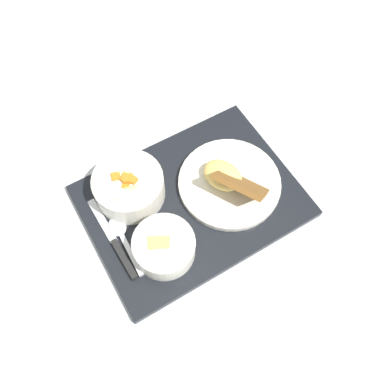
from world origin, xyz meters
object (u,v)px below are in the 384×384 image
bowl_salad (129,186)px  plate_main (230,181)px  bowl_soup (164,246)px  spoon (123,237)px  knife (118,249)px

bowl_salad → plate_main: 0.20m
bowl_soup → spoon: bowl_soup is taller
knife → bowl_soup: bearing=-124.7°
bowl_soup → knife: (-0.07, 0.04, -0.02)m
plate_main → knife: plate_main is taller
bowl_salad → bowl_soup: bowl_salad is taller
bowl_salad → spoon: (-0.05, -0.08, -0.03)m
knife → spoon: bearing=-46.7°
plate_main → knife: bearing=-174.6°
bowl_salad → bowl_soup: size_ratio=1.19×
bowl_salad → spoon: size_ratio=1.04×
bowl_salad → bowl_soup: bearing=-87.1°
bowl_salad → knife: bearing=-125.0°
bowl_salad → knife: bowl_salad is taller
bowl_soup → plate_main: (0.17, 0.07, -0.01)m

